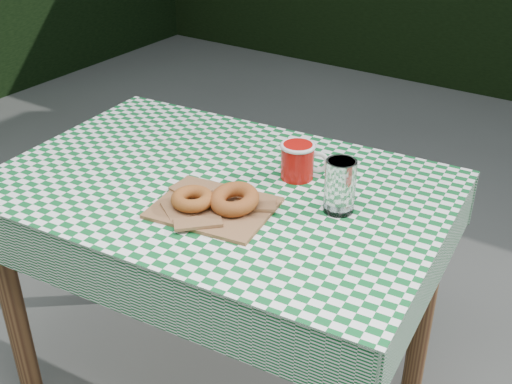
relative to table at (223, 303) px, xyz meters
The scene contains 8 objects.
ground 0.44m from the table, 51.65° to the left, with size 60.00×60.00×0.00m, color #555550.
table is the anchor object (origin of this frame).
tablecloth 0.38m from the table, 90.00° to the left, with size 1.11×0.75×0.01m, color #0D5725.
paper_bag 0.41m from the table, 59.29° to the right, with size 0.26×0.21×0.01m, color #925F3F.
bagel_front 0.43m from the table, 79.08° to the right, with size 0.10×0.10×0.03m, color #93551E.
bagel_back 0.44m from the table, 39.58° to the right, with size 0.11×0.11×0.04m, color #95461E.
coffee_mug 0.47m from the table, 41.68° to the left, with size 0.16×0.16×0.09m, color #A50E0A, non-canonical shape.
drinking_glass 0.54m from the table, ahead, with size 0.07×0.07×0.13m, color white.
Camera 1 is at (0.70, -1.29, 1.52)m, focal length 44.81 mm.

